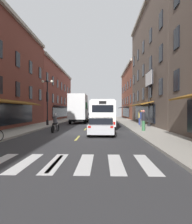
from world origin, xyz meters
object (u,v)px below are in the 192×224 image
(transit_bus, at_px, (104,113))
(pedestrian_mid, at_px, (143,120))
(billboard_sign, at_px, (149,84))
(pedestrian_far, at_px, (142,118))
(pedestrian_rear, at_px, (140,117))
(box_truck, at_px, (79,109))
(sedan_near, at_px, (101,126))
(sedan_mid, at_px, (85,116))
(motorcycle_rider, at_px, (55,124))
(street_lamp_twin, at_px, (47,100))

(transit_bus, relative_size, pedestrian_mid, 6.48)
(billboard_sign, height_order, pedestrian_far, billboard_sign)
(transit_bus, bearing_deg, pedestrian_rear, -2.60)
(box_truck, xyz_separation_m, pedestrian_mid, (7.09, -12.26, -1.03))
(sedan_near, relative_size, pedestrian_mid, 2.31)
(sedan_mid, height_order, pedestrian_rear, pedestrian_rear)
(transit_bus, height_order, sedan_near, transit_bus)
(pedestrian_rear, bearing_deg, sedan_mid, 106.88)
(billboard_sign, xyz_separation_m, motorcycle_rider, (-9.49, -5.20, -4.20))
(pedestrian_far, relative_size, pedestrian_rear, 1.02)
(transit_bus, relative_size, sedan_near, 2.80)
(pedestrian_mid, xyz_separation_m, street_lamp_twin, (-10.28, 6.50, 2.07))
(sedan_mid, bearing_deg, billboard_sign, -62.99)
(box_truck, distance_m, sedan_mid, 10.11)
(billboard_sign, xyz_separation_m, sedan_near, (-5.39, -7.06, -4.22))
(sedan_near, height_order, pedestrian_far, pedestrian_far)
(transit_bus, xyz_separation_m, box_truck, (-3.67, 4.79, 0.52))
(sedan_near, xyz_separation_m, pedestrian_mid, (3.67, 1.81, 0.40))
(sedan_mid, bearing_deg, box_truck, -90.77)
(billboard_sign, bearing_deg, transit_bus, 156.60)
(billboard_sign, xyz_separation_m, pedestrian_mid, (-1.72, -5.25, -3.82))
(sedan_near, xyz_separation_m, street_lamp_twin, (-6.61, 8.31, 2.47))
(transit_bus, relative_size, pedestrian_far, 6.53)
(pedestrian_mid, bearing_deg, pedestrian_rear, 129.13)
(street_lamp_twin, bearing_deg, pedestrian_mid, -32.30)
(box_truck, xyz_separation_m, pedestrian_far, (7.78, -7.92, -1.04))
(motorcycle_rider, distance_m, street_lamp_twin, 7.34)
(transit_bus, xyz_separation_m, sedan_near, (-0.25, -9.29, -0.91))
(billboard_sign, relative_size, pedestrian_rear, 3.48)
(billboard_sign, height_order, pedestrian_rear, billboard_sign)
(pedestrian_far, bearing_deg, sedan_mid, -44.29)
(transit_bus, xyz_separation_m, street_lamp_twin, (-6.86, -0.98, 1.56))
(pedestrian_far, height_order, pedestrian_rear, pedestrian_far)
(sedan_mid, xyz_separation_m, motorcycle_rider, (-0.81, -22.22, -0.02))
(pedestrian_rear, bearing_deg, street_lamp_twin, 172.64)
(sedan_mid, relative_size, pedestrian_mid, 2.49)
(transit_bus, distance_m, box_truck, 6.05)
(sedan_mid, relative_size, motorcycle_rider, 2.20)
(sedan_near, height_order, pedestrian_mid, pedestrian_mid)
(street_lamp_twin, bearing_deg, billboard_sign, -5.94)
(transit_bus, height_order, pedestrian_rear, transit_bus)
(box_truck, xyz_separation_m, motorcycle_rider, (-0.68, -12.21, -1.41))
(billboard_sign, distance_m, box_truck, 11.60)
(motorcycle_rider, distance_m, pedestrian_rear, 11.42)
(transit_bus, bearing_deg, pedestrian_mid, -65.41)
(billboard_sign, xyz_separation_m, pedestrian_rear, (-0.65, 2.02, -3.85))
(pedestrian_mid, distance_m, street_lamp_twin, 12.34)
(motorcycle_rider, bearing_deg, pedestrian_rear, 39.26)
(sedan_near, bearing_deg, pedestrian_far, 54.62)
(transit_bus, distance_m, pedestrian_rear, 4.53)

